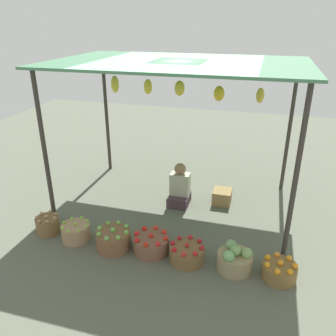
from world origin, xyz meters
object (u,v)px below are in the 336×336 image
Objects in this scene: vendor_person at (180,189)px; basket_cabbages at (235,259)px; basket_limes at (76,232)px; basket_red_tomatoes at (151,244)px; basket_oranges at (279,271)px; wooden_crate_near_vendor at (222,197)px; basket_red_apples at (187,253)px; basket_green_apples at (114,239)px; basket_potatoes at (48,225)px.

vendor_person reaches higher than basket_cabbages.
basket_limes is at bearing -129.22° from vendor_person.
basket_red_tomatoes reaches higher than basket_limes.
wooden_crate_near_vendor is at bearing 118.86° from basket_oranges.
basket_red_apples is at bearing 179.25° from basket_oranges.
basket_red_apples reaches higher than basket_oranges.
vendor_person is 0.79m from wooden_crate_near_vendor.
basket_green_apples is 1.75m from basket_cabbages.
wooden_crate_near_vendor is at bearing 34.18° from basket_potatoes.
basket_potatoes is at bearing 178.13° from basket_red_apples.
basket_limes is 0.89× the size of basket_red_apples.
basket_red_apples is at bearing -72.21° from vendor_person.
wooden_crate_near_vendor is (1.98, 1.74, -0.00)m from basket_limes.
basket_red_apples is (1.09, 0.02, -0.03)m from basket_green_apples.
basket_potatoes is at bearing 175.52° from basket_green_apples.
basket_potatoes is 2.25m from basket_red_apples.
basket_limes reaches higher than wooden_crate_near_vendor.
basket_green_apples is 0.96× the size of basket_red_tomatoes.
basket_red_apples is at bearing -6.19° from basket_red_tomatoes.
basket_red_apples is at bearing -97.88° from wooden_crate_near_vendor.
vendor_person is 1.75× the size of basket_oranges.
basket_cabbages is at bearing -76.94° from wooden_crate_near_vendor.
basket_green_apples is 1.42× the size of wooden_crate_near_vendor.
vendor_person is 2.30m from basket_potatoes.
vendor_person is at bearing 137.89° from basket_oranges.
basket_cabbages is at bearing 0.66° from basket_green_apples.
basket_red_apples is 1.23m from basket_oranges.
basket_limes is 0.87× the size of basket_green_apples.
basket_red_tomatoes is 0.55m from basket_red_apples.
wooden_crate_near_vendor is (2.50, 1.70, -0.01)m from basket_potatoes.
basket_potatoes is 1.71m from basket_red_tomatoes.
basket_limes is at bearing -178.48° from basket_red_tomatoes.
wooden_crate_near_vendor is (0.24, 1.77, 0.00)m from basket_red_apples.
basket_potatoes is at bearing -145.82° from wooden_crate_near_vendor.
vendor_person reaches higher than basket_red_tomatoes.
basket_oranges is (0.57, -0.02, -0.04)m from basket_cabbages.
wooden_crate_near_vendor is (0.74, 0.23, -0.17)m from vendor_person.
basket_oranges is at bearing -1.48° from basket_potatoes.
basket_potatoes is at bearing -140.13° from vendor_person.
vendor_person is 2.33m from basket_oranges.
basket_oranges is at bearing -0.84° from basket_limes.
basket_red_tomatoes is 1.20m from basket_cabbages.
basket_cabbages reaches higher than wooden_crate_near_vendor.
basket_limes reaches higher than basket_red_apples.
basket_potatoes is 3.02m from wooden_crate_near_vendor.
basket_cabbages reaches higher than basket_red_apples.
basket_potatoes is 1.03× the size of wooden_crate_near_vendor.
basket_green_apples is 2.23m from wooden_crate_near_vendor.
basket_potatoes is 1.16m from basket_green_apples.
basket_red_apples is at bearing -0.91° from basket_limes.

